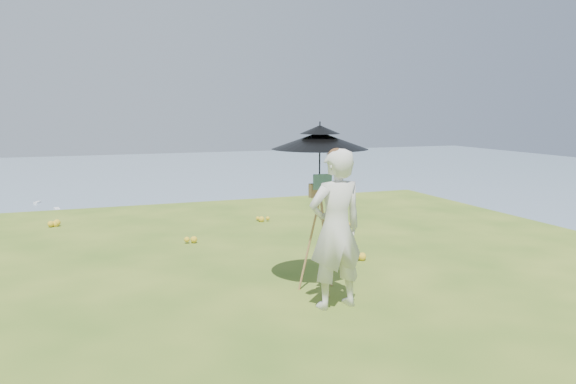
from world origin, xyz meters
name	(u,v)px	position (x,y,z in m)	size (l,w,h in m)	color
ground	(244,285)	(0.00, 0.00, 0.00)	(14.00, 14.00, 0.00)	#3F651C
shoreline_tier	(105,373)	(0.00, 75.00, -36.00)	(170.00, 28.00, 8.00)	#736B5C
bay_water	(86,196)	(0.00, 240.00, -34.00)	(700.00, 700.00, 0.00)	#6F8E9F
slope_trees	(117,342)	(0.00, 35.00, -15.00)	(110.00, 50.00, 6.00)	#1E4615
harbor_town	(103,330)	(0.00, 75.00, -29.50)	(110.00, 22.00, 5.00)	white
moored_boats	(43,238)	(-12.50, 161.00, -33.65)	(140.00, 140.00, 0.70)	white
wildflowers	(239,276)	(0.00, 0.25, 0.06)	(10.00, 10.50, 0.12)	yellow
painter	(336,229)	(0.79, -1.16, 0.95)	(0.69, 0.45, 1.90)	silver
field_easel	(320,233)	(0.86, -0.56, 0.77)	(0.58, 0.58, 1.54)	#B07B4A
sun_umbrella	(320,158)	(0.86, -0.53, 1.73)	(1.22, 1.22, 0.92)	black
painter_cap	(337,153)	(0.79, -1.16, 1.84)	(0.21, 0.25, 0.10)	#CC707A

